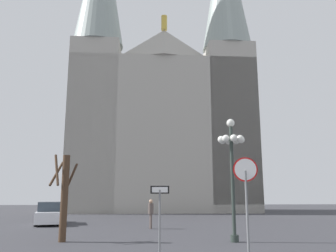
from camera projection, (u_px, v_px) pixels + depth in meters
name	position (u px, v px, depth m)	size (l,w,h in m)	color
cathedral	(163.00, 100.00, 42.73)	(21.97, 10.51, 39.05)	#ADA89E
stop_sign	(246.00, 187.00, 11.03)	(0.77, 0.19, 3.20)	slate
one_way_arrow_sign	(160.00, 212.00, 11.44)	(0.63, 0.08, 2.31)	slate
street_lamp	(232.00, 156.00, 15.67)	(1.24, 1.24, 5.43)	#2D3833
bare_tree	(64.00, 195.00, 15.39)	(1.21, 1.25, 3.81)	#473323
parked_car_near_white	(50.00, 214.00, 23.99)	(2.64, 4.85, 1.51)	silver
pedestrian_walking	(151.00, 211.00, 20.87)	(0.32, 0.32, 1.71)	#594C47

